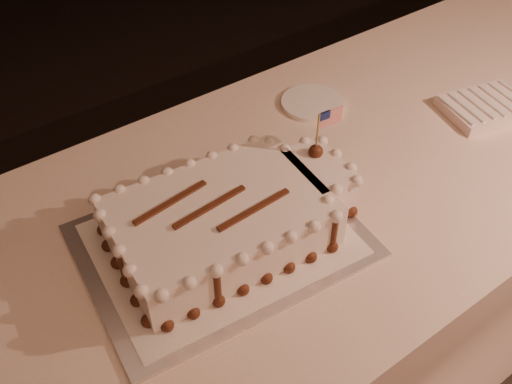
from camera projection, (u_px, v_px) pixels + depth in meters
banquet_table at (349, 260)px, 1.52m from camera, size 2.40×0.80×0.75m
cake_board at (221, 241)px, 1.06m from camera, size 0.54×0.42×0.01m
doily at (221, 239)px, 1.06m from camera, size 0.48×0.38×0.00m
sheet_cake at (233, 216)px, 1.04m from camera, size 0.49×0.31×0.19m
napkin_stack at (486, 107)px, 1.35m from camera, size 0.23×0.19×0.03m
side_plate at (312, 103)px, 1.38m from camera, size 0.15×0.15×0.01m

